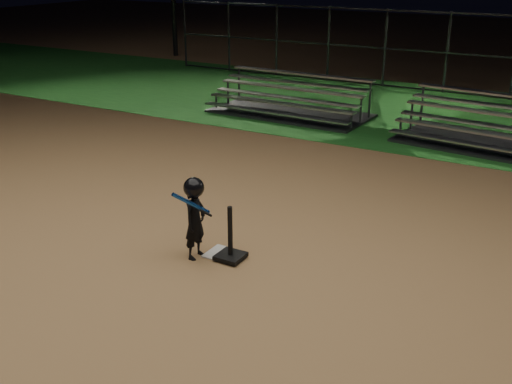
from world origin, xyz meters
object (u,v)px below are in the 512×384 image
object	(u,v)px
bleacher_left	(290,107)
bleacher_right	(500,138)
child_batter	(195,216)
home_plate	(222,254)
batting_tee	(230,249)

from	to	relation	value
bleacher_left	bleacher_right	distance (m)	5.56
child_batter	bleacher_right	distance (m)	8.37
child_batter	bleacher_left	world-z (taller)	child_batter
child_batter	home_plate	bearing A→B (deg)	-49.45
bleacher_left	batting_tee	bearing A→B (deg)	-66.81
bleacher_right	bleacher_left	bearing A→B (deg)	-177.50
home_plate	child_batter	distance (m)	0.74
home_plate	bleacher_left	distance (m)	8.54
home_plate	child_batter	size ratio (longest dim) A/B	0.37
home_plate	batting_tee	distance (m)	0.26
home_plate	bleacher_left	xyz separation A→B (m)	(-2.94, 8.02, 0.20)
batting_tee	child_batter	distance (m)	0.70
child_batter	batting_tee	bearing A→B (deg)	-69.19
batting_tee	child_batter	xyz separation A→B (m)	(-0.48, -0.17, 0.48)
home_plate	bleacher_left	bearing A→B (deg)	110.17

